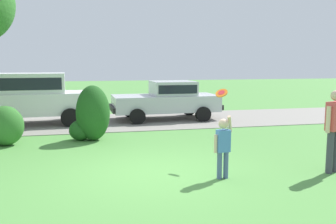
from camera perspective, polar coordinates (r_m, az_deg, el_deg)
The scene contains 9 objects.
ground_plane at distance 7.81m, azimuth -2.79°, elevation -9.40°, with size 80.00×80.00×0.00m, color #518E42.
driveway_strip at distance 14.40m, azimuth -7.44°, elevation -1.50°, with size 28.00×4.40×0.02m, color gray.
shrub_centre_left at distance 11.10m, azimuth -24.14°, elevation -1.98°, with size 1.00×0.82×1.12m.
shrub_centre at distance 11.03m, azimuth -11.95°, elevation -0.56°, with size 1.21×0.96×1.64m.
parked_sedan at distance 14.79m, azimuth -0.09°, elevation 2.08°, with size 4.45×2.19×1.56m.
parked_suv at distance 14.46m, azimuth -20.70°, elevation 2.37°, with size 4.78×2.26×1.92m.
child_thrower at distance 7.30m, azimuth 8.62°, elevation -4.88°, with size 0.45×0.29×1.29m.
frisbee at distance 8.40m, azimuth 8.39°, elevation 2.96°, with size 0.31×0.27×0.25m.
adult_onlooker at distance 8.33m, azimuth 24.59°, elevation -2.09°, with size 0.50×0.33×1.74m.
Camera 1 is at (-1.27, -7.36, 2.30)m, focal length 38.92 mm.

